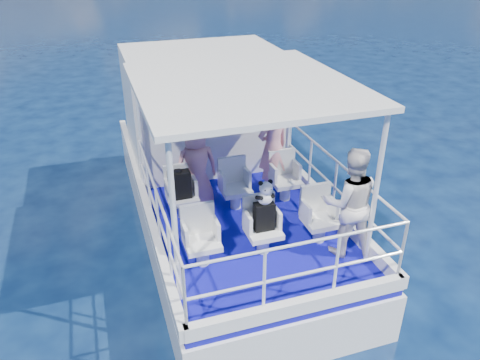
% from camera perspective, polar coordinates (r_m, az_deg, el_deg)
% --- Properties ---
extents(ground, '(2000.00, 2000.00, 0.00)m').
position_cam_1_polar(ground, '(8.29, -0.07, -9.34)').
color(ground, '#071636').
rests_on(ground, ground).
extents(hull, '(3.00, 7.00, 1.60)m').
position_cam_1_polar(hull, '(9.07, -2.04, -5.68)').
color(hull, white).
rests_on(hull, ground).
extents(deck, '(2.90, 6.90, 0.10)m').
position_cam_1_polar(deck, '(8.62, -2.14, -0.98)').
color(deck, '#0C0985').
rests_on(deck, hull).
extents(cabin, '(2.85, 2.00, 2.20)m').
position_cam_1_polar(cabin, '(9.31, -4.54, 8.96)').
color(cabin, white).
rests_on(cabin, deck).
extents(canopy, '(3.00, 3.20, 0.08)m').
position_cam_1_polar(canopy, '(6.67, 0.46, 11.57)').
color(canopy, white).
rests_on(canopy, cabin).
extents(canopy_posts, '(2.77, 2.97, 2.20)m').
position_cam_1_polar(canopy_posts, '(7.03, 0.55, 2.51)').
color(canopy_posts, white).
rests_on(canopy_posts, deck).
extents(railings, '(2.84, 3.59, 1.00)m').
position_cam_1_polar(railings, '(7.05, 1.38, -2.98)').
color(railings, white).
rests_on(railings, deck).
extents(seat_port_fwd, '(0.48, 0.46, 0.38)m').
position_cam_1_polar(seat_port_fwd, '(7.65, -6.97, -3.18)').
color(seat_port_fwd, silver).
rests_on(seat_port_fwd, deck).
extents(seat_center_fwd, '(0.48, 0.46, 0.38)m').
position_cam_1_polar(seat_center_fwd, '(7.84, -0.53, -2.14)').
color(seat_center_fwd, silver).
rests_on(seat_center_fwd, deck).
extents(seat_stbd_fwd, '(0.48, 0.46, 0.38)m').
position_cam_1_polar(seat_stbd_fwd, '(8.12, 5.53, -1.14)').
color(seat_stbd_fwd, silver).
rests_on(seat_stbd_fwd, deck).
extents(seat_port_aft, '(0.48, 0.46, 0.38)m').
position_cam_1_polar(seat_port_aft, '(6.59, -4.60, -8.78)').
color(seat_port_aft, silver).
rests_on(seat_port_aft, deck).
extents(seat_center_aft, '(0.48, 0.46, 0.38)m').
position_cam_1_polar(seat_center_aft, '(6.81, 2.83, -7.38)').
color(seat_center_aft, silver).
rests_on(seat_center_aft, deck).
extents(seat_stbd_aft, '(0.48, 0.46, 0.38)m').
position_cam_1_polar(seat_stbd_aft, '(7.13, 9.65, -5.98)').
color(seat_stbd_aft, silver).
rests_on(seat_stbd_aft, deck).
extents(passenger_port_fwd, '(0.57, 0.42, 1.47)m').
position_cam_1_polar(passenger_port_fwd, '(7.68, -5.35, 1.68)').
color(passenger_port_fwd, '#D18795').
rests_on(passenger_port_fwd, deck).
extents(passenger_stbd_fwd, '(0.73, 0.59, 1.73)m').
position_cam_1_polar(passenger_stbd_fwd, '(8.04, 4.03, 4.02)').
color(passenger_stbd_fwd, pink).
rests_on(passenger_stbd_fwd, deck).
extents(passenger_stbd_aft, '(0.94, 0.82, 1.64)m').
position_cam_1_polar(passenger_stbd_aft, '(6.65, 13.22, -2.69)').
color(passenger_stbd_aft, white).
rests_on(passenger_stbd_aft, deck).
extents(backpack_port, '(0.34, 0.19, 0.45)m').
position_cam_1_polar(backpack_port, '(7.42, -7.37, -0.58)').
color(backpack_port, black).
rests_on(backpack_port, seat_port_fwd).
extents(backpack_center, '(0.28, 0.16, 0.43)m').
position_cam_1_polar(backpack_center, '(6.60, 2.94, -4.45)').
color(backpack_center, black).
rests_on(backpack_center, seat_center_aft).
extents(compact_camera, '(0.09, 0.06, 0.06)m').
position_cam_1_polar(compact_camera, '(7.28, -7.61, 1.09)').
color(compact_camera, black).
rests_on(compact_camera, backpack_port).
extents(panda, '(0.24, 0.20, 0.36)m').
position_cam_1_polar(panda, '(6.39, 3.11, -1.50)').
color(panda, white).
rests_on(panda, backpack_center).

